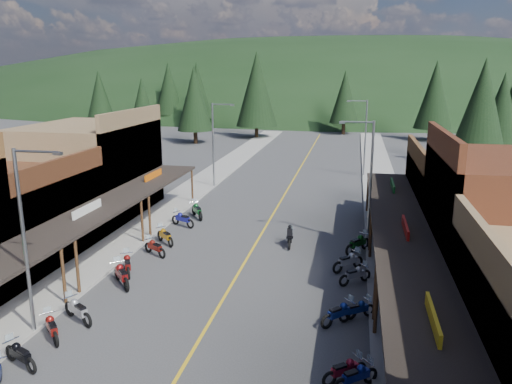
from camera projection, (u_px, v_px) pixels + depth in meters
The scene contains 41 objects.
ground at pixel (229, 288), 25.77m from camera, with size 220.00×220.00×0.00m, color #38383A.
centerline at pixel (284, 196), 44.82m from camera, with size 0.15×90.00×0.01m, color gold.
sidewalk_west at pixel (192, 190), 46.45m from camera, with size 3.40×94.00×0.15m, color gray.
sidewalk_east at pixel (383, 200), 43.16m from camera, with size 3.40×94.00×0.15m, color gray.
shop_west_2 at pixel (10, 217), 29.38m from camera, with size 10.90×9.00×6.20m.
shop_west_3 at pixel (91, 170), 38.30m from camera, with size 10.90×10.20×8.20m.
shop_east_3 at pixel (470, 200), 33.33m from camera, with size 10.90×10.20×6.20m.
streetlight_0 at pixel (27, 234), 20.30m from camera, with size 2.16×0.18×8.00m.
streetlight_1 at pixel (215, 141), 46.98m from camera, with size 2.16×0.18×8.00m.
streetlight_2 at pixel (368, 178), 31.01m from camera, with size 2.16×0.18×8.00m.
streetlight_3 at pixel (364, 134), 51.97m from camera, with size 2.16×0.18×8.00m.
ridge_hill at pixel (336, 107), 154.39m from camera, with size 310.00×140.00×60.00m, color black.
pine_0 at pixel (100, 95), 90.86m from camera, with size 5.04×5.04×11.00m.
pine_1 at pixel (197, 90), 95.28m from camera, with size 5.88×5.88×12.50m.
pine_2 at pixel (257, 89), 81.02m from camera, with size 6.72×6.72×14.00m.
pine_3 at pixel (345, 97), 86.35m from camera, with size 5.04×5.04×11.00m.
pine_4 at pixel (435, 95), 77.81m from camera, with size 5.88×5.88×12.50m.
pine_7 at pixel (169, 89), 102.50m from camera, with size 5.88×5.88×12.50m.
pine_8 at pixel (143, 109), 66.61m from camera, with size 4.48×4.48×10.00m.
pine_9 at pixel (502, 108), 62.59m from camera, with size 4.93×4.93×10.80m.
pine_10 at pixel (194, 99), 75.19m from camera, with size 5.38×5.38×11.60m.
pine_11 at pixel (482, 105), 56.48m from camera, with size 5.82×5.82×12.40m.
bike_west_4 at pixel (20, 354), 18.79m from camera, with size 0.67×2.01×1.15m, color black, non-canonical shape.
bike_west_5 at pixel (52, 327), 20.77m from camera, with size 0.68×2.03×1.16m, color maroon, non-canonical shape.
bike_west_6 at pixel (78, 309), 22.19m from camera, with size 0.73×2.18×1.25m, color #9D9DA2, non-canonical shape.
bike_west_7 at pixel (121, 274), 25.92m from camera, with size 0.78×2.35×1.34m, color maroon, non-canonical shape.
bike_west_8 at pixel (128, 264), 27.43m from camera, with size 0.72×2.17×1.24m, color maroon, non-canonical shape.
bike_west_9 at pixel (155, 247), 30.19m from camera, with size 0.67×2.00×1.14m, color maroon, non-canonical shape.
bike_west_10 at pixel (165, 235), 32.19m from camera, with size 0.71×2.12×1.21m, color #AA6E0C, non-canonical shape.
bike_west_11 at pixel (183, 218), 35.81m from camera, with size 0.71×2.14×1.23m, color navy, non-canonical shape.
bike_west_12 at pixel (197, 210), 37.84m from camera, with size 0.77×2.32×1.33m, color #0E481D, non-canonical shape.
bike_east_4 at pixel (356, 375), 17.52m from camera, with size 0.62×1.87×1.07m, color navy, non-canonical shape.
bike_east_5 at pixel (345, 369), 17.91m from camera, with size 0.62×1.85×1.06m, color maroon, non-canonical shape.
bike_east_6 at pixel (339, 312), 22.00m from camera, with size 0.69×2.06×1.17m, color navy, non-canonical shape.
bike_east_7 at pixel (357, 309), 22.44m from camera, with size 0.62×1.86×1.06m, color navy, non-canonical shape.
bike_east_8 at pixel (355, 274), 26.17m from camera, with size 0.66×1.99×1.14m, color #949398, non-canonical shape.
bike_east_9 at pixel (348, 260), 27.90m from camera, with size 0.72×2.16×1.24m, color #AFB0B5, non-canonical shape.
bike_east_10 at pixel (358, 243), 30.66m from camera, with size 0.77×2.31×1.32m, color #0E4715, non-canonical shape.
rider_on_bike at pixel (290, 237), 31.83m from camera, with size 0.80×1.99×1.49m.
pedestrian_east_a at pixel (391, 327), 19.79m from camera, with size 0.66×0.43×1.81m, color #281E2E.
pedestrian_east_b at pixel (375, 214), 35.41m from camera, with size 0.85×0.49×1.75m, color brown.
Camera 1 is at (5.98, -23.12, 10.97)m, focal length 35.00 mm.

